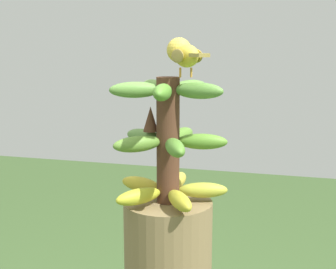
# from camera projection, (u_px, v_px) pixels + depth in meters

# --- Properties ---
(banana_bunch) EXTENTS (0.28, 0.28, 0.30)m
(banana_bunch) POSITION_uv_depth(u_px,v_px,m) (168.00, 140.00, 1.10)
(banana_bunch) COLOR #4C2D1E
(banana_bunch) RESTS_ON banana_tree
(perched_bird) EXTENTS (0.14, 0.18, 0.09)m
(perched_bird) POSITION_uv_depth(u_px,v_px,m) (183.00, 53.00, 1.07)
(perched_bird) COLOR #C68933
(perched_bird) RESTS_ON banana_bunch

